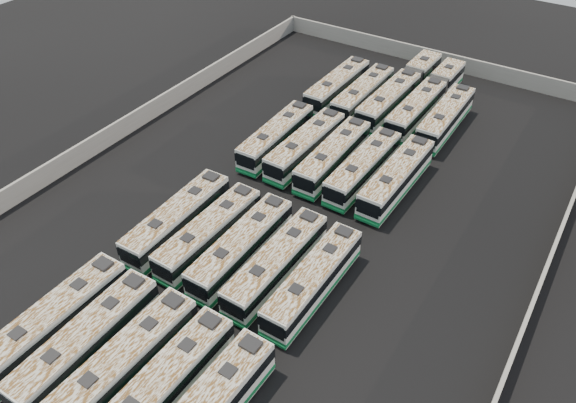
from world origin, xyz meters
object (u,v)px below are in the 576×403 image
Objects in this scene: bus_midfront_far_right at (313,281)px; bus_back_far_left at (337,86)px; bus_back_right at (427,99)px; bus_midback_far_right at (396,178)px; bus_front_right at (163,387)px; bus_midfront_center at (241,247)px; bus_midback_far_left at (276,137)px; bus_front_center at (124,364)px; bus_back_center at (400,90)px; bus_midfront_left at (209,233)px; bus_midback_left at (305,146)px; bus_front_far_left at (55,321)px; bus_back_far_right at (445,118)px; bus_front_left at (87,342)px; bus_midback_center at (333,156)px; bus_midfront_far_left at (178,219)px; bus_midback_right at (363,168)px; bus_back_left at (363,94)px; bus_midfront_right at (276,264)px.

bus_back_far_left is at bearing 115.54° from bus_midfront_far_right.
bus_back_right is (10.31, 3.03, -0.03)m from bus_back_far_left.
bus_back_far_left is at bearing 136.75° from bus_midback_far_right.
bus_midfront_center is (-3.41, 13.26, -0.01)m from bus_front_right.
bus_midback_far_left is at bearing -89.58° from bus_back_far_left.
bus_front_center is 45.64m from bus_back_center.
bus_front_center is at bearing -74.54° from bus_midfront_left.
bus_back_center is at bearing 113.40° from bus_midback_far_right.
bus_midback_left is 0.63× the size of bus_back_center.
bus_front_far_left is at bearing -116.93° from bus_midfront_center.
bus_back_far_right reaches higher than bus_midback_left.
bus_back_far_left is (-3.38, 42.52, -0.01)m from bus_front_left.
bus_back_right is at bearing 77.54° from bus_midback_center.
bus_midfront_left is at bearing 0.85° from bus_midfront_far_left.
bus_back_center reaches higher than bus_back_far_right.
bus_back_center is at bearing 177.74° from bus_back_right.
bus_front_far_left is 1.01× the size of bus_back_far_right.
bus_front_right reaches higher than bus_back_right.
bus_midback_right is (6.76, -0.19, -0.03)m from bus_midback_left.
bus_front_left is 6.86m from bus_front_right.
bus_midback_left is at bearing 123.20° from bus_midfront_far_right.
bus_front_center is 29.81m from bus_midback_far_left.
bus_back_far_left is at bearing 100.63° from bus_front_center.
bus_midback_far_right is (6.89, 15.69, 0.03)m from bus_midfront_center.
bus_midback_right is at bearing -0.51° from bus_midback_left.
bus_midback_far_right reaches higher than bus_back_far_left.
bus_back_left is 0.63× the size of bus_back_center.
bus_back_right is (10.34, 16.45, 0.01)m from bus_midback_far_left.
bus_midback_far_right is (6.90, 0.03, 0.02)m from bus_midback_center.
bus_back_left is at bearing 91.13° from bus_midback_left.
bus_midfront_far_left reaches higher than bus_back_right.
bus_midback_far_right is at bearing 90.26° from bus_midfront_far_right.
bus_front_right is at bearing -71.85° from bus_midback_far_left.
bus_front_left reaches higher than bus_front_right.
bus_front_far_left reaches higher than bus_back_right.
bus_midback_far_right is at bearing -90.16° from bus_back_far_right.
bus_midback_left reaches higher than bus_midfront_right.
bus_midback_center is 15.04m from bus_back_far_left.
bus_front_far_left reaches higher than bus_midback_far_right.
bus_midfront_left is at bearing -89.92° from bus_back_left.
bus_midfront_far_right is at bearing 44.67° from bus_front_far_left.
bus_back_left is (-10.23, 28.97, 0.04)m from bus_midfront_far_right.
bus_midback_far_right reaches higher than bus_midfront_left.
bus_midfront_left is (0.10, 13.41, -0.06)m from bus_front_left.
bus_midfront_far_right is 0.61× the size of bus_back_center.
bus_back_center is (-0.01, 45.64, 0.00)m from bus_front_center.
bus_back_far_right reaches higher than bus_midfront_far_right.
bus_back_far_right is at bearing 63.69° from bus_midfront_far_left.
bus_front_far_left is 1.02× the size of bus_midfront_center.
bus_midback_right is 0.98× the size of bus_back_far_left.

